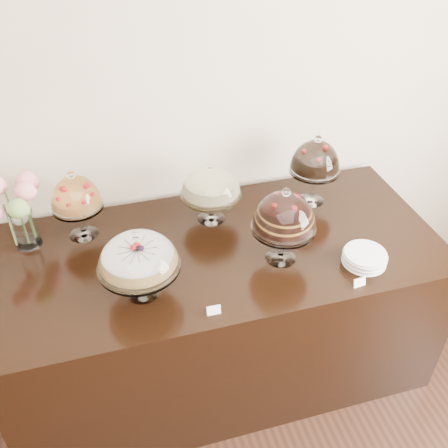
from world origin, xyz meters
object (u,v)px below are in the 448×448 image
object	(u,v)px
cake_stand_cheesecake	(211,185)
cake_stand_dark_choco	(316,160)
cake_stand_sugar_sponge	(138,256)
cake_stand_fruit_tart	(76,196)
flower_vase	(16,206)
cake_stand_choco_layer	(284,215)
plate_stack	(364,258)
display_counter	(222,309)

from	to	relation	value
cake_stand_cheesecake	cake_stand_dark_choco	world-z (taller)	cake_stand_dark_choco
cake_stand_sugar_sponge	cake_stand_dark_choco	distance (m)	1.12
cake_stand_fruit_tart	flower_vase	world-z (taller)	flower_vase
cake_stand_choco_layer	plate_stack	world-z (taller)	cake_stand_choco_layer
cake_stand_fruit_tart	plate_stack	xyz separation A→B (m)	(1.28, -0.59, -0.21)
cake_stand_dark_choco	plate_stack	bearing A→B (deg)	-86.60
cake_stand_sugar_sponge	flower_vase	world-z (taller)	flower_vase
cake_stand_choco_layer	plate_stack	xyz separation A→B (m)	(0.37, -0.14, -0.23)
display_counter	cake_stand_sugar_sponge	size ratio (longest dim) A/B	6.16
cake_stand_sugar_sponge	cake_stand_choco_layer	bearing A→B (deg)	4.22
cake_stand_cheesecake	cake_stand_fruit_tart	world-z (taller)	cake_stand_fruit_tart
cake_stand_fruit_tart	flower_vase	size ratio (longest dim) A/B	1.00
cake_stand_sugar_sponge	cake_stand_choco_layer	world-z (taller)	cake_stand_choco_layer
display_counter	plate_stack	world-z (taller)	plate_stack
cake_stand_cheesecake	cake_stand_fruit_tart	xyz separation A→B (m)	(-0.67, 0.05, 0.02)
cake_stand_choco_layer	cake_stand_fruit_tart	bearing A→B (deg)	153.71
display_counter	cake_stand_choco_layer	world-z (taller)	cake_stand_choco_layer
cake_stand_cheesecake	flower_vase	distance (m)	0.94
cake_stand_dark_choco	flower_vase	bearing A→B (deg)	178.77
cake_stand_sugar_sponge	cake_stand_fruit_tart	xyz separation A→B (m)	(-0.23, 0.50, 0.02)
display_counter	cake_stand_dark_choco	xyz separation A→B (m)	(0.59, 0.25, 0.71)
cake_stand_choco_layer	cake_stand_fruit_tart	distance (m)	1.01
cake_stand_sugar_sponge	plate_stack	bearing A→B (deg)	-4.98
cake_stand_cheesecake	cake_stand_fruit_tart	distance (m)	0.67
display_counter	cake_stand_choco_layer	size ratio (longest dim) A/B	5.46
display_counter	cake_stand_sugar_sponge	xyz separation A→B (m)	(-0.42, -0.21, 0.67)
display_counter	cake_stand_dark_choco	size ratio (longest dim) A/B	5.45
display_counter	cake_stand_dark_choco	bearing A→B (deg)	23.26
cake_stand_dark_choco	plate_stack	world-z (taller)	cake_stand_dark_choco
display_counter	cake_stand_choco_layer	distance (m)	0.77
display_counter	cake_stand_sugar_sponge	bearing A→B (deg)	-153.74
cake_stand_cheesecake	plate_stack	world-z (taller)	cake_stand_cheesecake
display_counter	flower_vase	xyz separation A→B (m)	(-0.93, 0.29, 0.68)
cake_stand_dark_choco	cake_stand_sugar_sponge	bearing A→B (deg)	-155.47
cake_stand_fruit_tart	plate_stack	distance (m)	1.42
cake_stand_sugar_sponge	plate_stack	distance (m)	1.07
flower_vase	cake_stand_fruit_tart	bearing A→B (deg)	0.61
cake_stand_cheesecake	cake_stand_sugar_sponge	bearing A→B (deg)	-133.86
plate_stack	cake_stand_choco_layer	bearing A→B (deg)	159.15
cake_stand_sugar_sponge	flower_vase	bearing A→B (deg)	135.56
cake_stand_dark_choco	flower_vase	xyz separation A→B (m)	(-1.52, 0.03, -0.03)
display_counter	cake_stand_cheesecake	distance (m)	0.71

